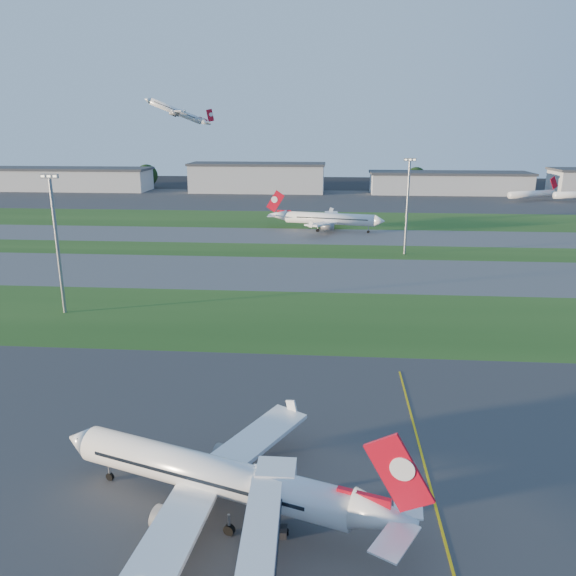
# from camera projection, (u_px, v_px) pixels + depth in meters

# --- Properties ---
(ground) EXTENTS (700.00, 700.00, 0.00)m
(ground) POSITION_uv_depth(u_px,v_px,m) (381.00, 507.00, 51.93)
(ground) COLOR black
(ground) RESTS_ON ground
(apron_near) EXTENTS (300.00, 70.00, 0.01)m
(apron_near) POSITION_uv_depth(u_px,v_px,m) (381.00, 506.00, 51.92)
(apron_near) COLOR #333335
(apron_near) RESTS_ON ground
(grass_strip_a) EXTENTS (300.00, 34.00, 0.01)m
(grass_strip_a) POSITION_uv_depth(u_px,v_px,m) (358.00, 320.00, 101.72)
(grass_strip_a) COLOR #224818
(grass_strip_a) RESTS_ON ground
(taxiway_a) EXTENTS (300.00, 32.00, 0.01)m
(taxiway_a) POSITION_uv_depth(u_px,v_px,m) (352.00, 274.00, 133.32)
(taxiway_a) COLOR #515154
(taxiway_a) RESTS_ON ground
(grass_strip_b) EXTENTS (300.00, 18.00, 0.01)m
(grass_strip_b) POSITION_uv_depth(u_px,v_px,m) (349.00, 252.00, 157.27)
(grass_strip_b) COLOR #224818
(grass_strip_b) RESTS_ON ground
(taxiway_b) EXTENTS (300.00, 26.00, 0.01)m
(taxiway_b) POSITION_uv_depth(u_px,v_px,m) (348.00, 237.00, 178.33)
(taxiway_b) COLOR #515154
(taxiway_b) RESTS_ON ground
(grass_strip_c) EXTENTS (300.00, 40.00, 0.01)m
(grass_strip_c) POSITION_uv_depth(u_px,v_px,m) (346.00, 220.00, 209.94)
(grass_strip_c) COLOR #224818
(grass_strip_c) RESTS_ON ground
(apron_far) EXTENTS (400.00, 80.00, 0.01)m
(apron_far) POSITION_uv_depth(u_px,v_px,m) (343.00, 200.00, 267.40)
(apron_far) COLOR #333335
(apron_far) RESTS_ON ground
(yellow_line) EXTENTS (0.25, 60.00, 0.02)m
(yellow_line) POSITION_uv_depth(u_px,v_px,m) (436.00, 509.00, 51.55)
(yellow_line) COLOR gold
(yellow_line) RESTS_ON ground
(airliner_parked) EXTENTS (32.01, 26.99, 10.33)m
(airliner_parked) POSITION_uv_depth(u_px,v_px,m) (213.00, 476.00, 50.43)
(airliner_parked) COLOR white
(airliner_parked) RESTS_ON ground
(airliner_taxiing) EXTENTS (36.84, 30.94, 11.62)m
(airliner_taxiing) POSITION_uv_depth(u_px,v_px,m) (329.00, 219.00, 186.93)
(airliner_taxiing) COLOR white
(airliner_taxiing) RESTS_ON ground
(airliner_departing) EXTENTS (29.24, 24.83, 9.67)m
(airliner_departing) POSITION_uv_depth(u_px,v_px,m) (177.00, 111.00, 265.97)
(airliner_departing) COLOR white
(mini_jet_near) EXTENTS (26.41, 14.38, 9.48)m
(mini_jet_near) POSITION_uv_depth(u_px,v_px,m) (532.00, 194.00, 262.68)
(mini_jet_near) COLOR white
(mini_jet_near) RESTS_ON ground
(light_mast_west) EXTENTS (3.20, 0.70, 25.80)m
(light_mast_west) POSITION_uv_depth(u_px,v_px,m) (56.00, 235.00, 101.75)
(light_mast_west) COLOR gray
(light_mast_west) RESTS_ON ground
(light_mast_centre) EXTENTS (3.20, 0.70, 25.80)m
(light_mast_centre) POSITION_uv_depth(u_px,v_px,m) (408.00, 200.00, 150.11)
(light_mast_centre) COLOR gray
(light_mast_centre) RESTS_ON ground
(hangar_far_west) EXTENTS (91.80, 23.00, 12.20)m
(hangar_far_west) POSITION_uv_depth(u_px,v_px,m) (67.00, 179.00, 305.71)
(hangar_far_west) COLOR #A7AAAF
(hangar_far_west) RESTS_ON ground
(hangar_west) EXTENTS (71.40, 23.00, 15.20)m
(hangar_west) POSITION_uv_depth(u_px,v_px,m) (257.00, 177.00, 297.39)
(hangar_west) COLOR #A7AAAF
(hangar_west) RESTS_ON ground
(hangar_east) EXTENTS (81.60, 23.00, 11.20)m
(hangar_east) POSITION_uv_depth(u_px,v_px,m) (449.00, 183.00, 290.42)
(hangar_east) COLOR #A7AAAF
(hangar_east) RESTS_ON ground
(tree_far_west) EXTENTS (11.00, 11.00, 12.00)m
(tree_far_west) POSITION_uv_depth(u_px,v_px,m) (9.00, 176.00, 321.07)
(tree_far_west) COLOR black
(tree_far_west) RESTS_ON ground
(tree_west) EXTENTS (12.10, 12.10, 13.20)m
(tree_west) POSITION_uv_depth(u_px,v_px,m) (147.00, 175.00, 316.79)
(tree_west) COLOR black
(tree_west) RESTS_ON ground
(tree_mid_west) EXTENTS (9.90, 9.90, 10.80)m
(tree_mid_west) POSITION_uv_depth(u_px,v_px,m) (305.00, 179.00, 306.54)
(tree_mid_west) COLOR black
(tree_mid_west) RESTS_ON ground
(tree_mid_east) EXTENTS (11.55, 11.55, 12.60)m
(tree_mid_east) POSITION_uv_depth(u_px,v_px,m) (416.00, 178.00, 304.63)
(tree_mid_east) COLOR black
(tree_mid_east) RESTS_ON ground
(tree_east) EXTENTS (10.45, 10.45, 11.40)m
(tree_east) POSITION_uv_depth(u_px,v_px,m) (560.00, 180.00, 297.25)
(tree_east) COLOR black
(tree_east) RESTS_ON ground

